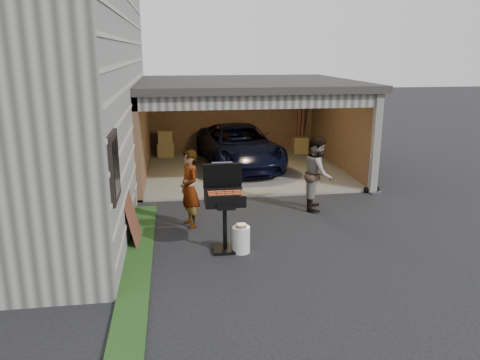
% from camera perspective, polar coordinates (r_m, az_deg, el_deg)
% --- Properties ---
extents(ground, '(80.00, 80.00, 0.00)m').
position_cam_1_polar(ground, '(9.17, 2.09, -8.84)').
color(ground, black).
rests_on(ground, ground).
extents(groundcover_strip, '(0.50, 8.00, 0.06)m').
position_cam_1_polar(groundcover_strip, '(8.16, -12.68, -12.25)').
color(groundcover_strip, '#193814').
rests_on(groundcover_strip, ground).
extents(garage, '(6.80, 6.30, 2.90)m').
position_cam_1_polar(garage, '(15.30, 0.38, 8.31)').
color(garage, '#605E59').
rests_on(garage, ground).
extents(minivan, '(2.67, 5.04, 1.35)m').
position_cam_1_polar(minivan, '(15.58, -0.13, 3.99)').
color(minivan, black).
rests_on(minivan, ground).
extents(woman, '(0.60, 0.73, 1.72)m').
position_cam_1_polar(woman, '(10.29, -6.18, -1.07)').
color(woman, silver).
rests_on(woman, ground).
extents(man, '(0.92, 1.05, 1.80)m').
position_cam_1_polar(man, '(11.53, 9.47, 0.82)').
color(man, '#3D2717').
rests_on(man, ground).
extents(bbq_grill, '(0.76, 0.66, 1.69)m').
position_cam_1_polar(bbq_grill, '(8.95, -1.91, -2.58)').
color(bbq_grill, black).
rests_on(bbq_grill, ground).
extents(propane_tank, '(0.38, 0.38, 0.52)m').
position_cam_1_polar(propane_tank, '(9.10, 0.13, -7.27)').
color(propane_tank, silver).
rests_on(propane_tank, ground).
extents(plywood_panel, '(0.26, 0.94, 1.03)m').
position_cam_1_polar(plywood_panel, '(9.70, -12.98, -4.57)').
color(plywood_panel, '#51271B').
rests_on(plywood_panel, ground).
extents(hand_truck, '(0.48, 0.44, 1.05)m').
position_cam_1_polar(hand_truck, '(13.36, 15.91, -0.65)').
color(hand_truck, slate).
rests_on(hand_truck, ground).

